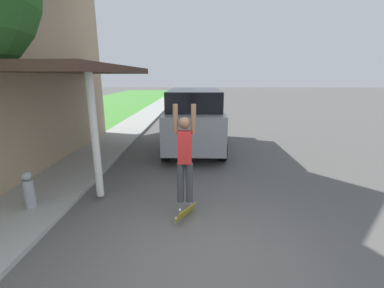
{
  "coord_description": "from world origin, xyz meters",
  "views": [
    {
      "loc": [
        -0.02,
        -3.29,
        2.71
      ],
      "look_at": [
        -0.16,
        2.78,
        1.09
      ],
      "focal_mm": 24.0,
      "sensor_mm": 36.0,
      "label": 1
    }
  ],
  "objects": [
    {
      "name": "skateboarder",
      "position": [
        -0.26,
        1.18,
        1.33
      ],
      "size": [
        0.41,
        0.22,
        1.86
      ],
      "color": "#38383D",
      "rests_on": "ground_plane"
    },
    {
      "name": "ground_plane",
      "position": [
        0.0,
        0.0,
        0.0
      ],
      "size": [
        120.0,
        120.0,
        0.0
      ],
      "primitive_type": "plane",
      "color": "#54514F"
    },
    {
      "name": "sidewalk",
      "position": [
        -3.6,
        6.0,
        0.05
      ],
      "size": [
        1.8,
        80.0,
        0.1
      ],
      "color": "#9E9E99",
      "rests_on": "ground_plane"
    },
    {
      "name": "fire_hydrant",
      "position": [
        -3.41,
        1.37,
        0.47
      ],
      "size": [
        0.2,
        0.2,
        0.78
      ],
      "color": "#99999E",
      "rests_on": "sidewalk"
    },
    {
      "name": "skateboard",
      "position": [
        -0.25,
        1.19,
        0.14
      ],
      "size": [
        0.4,
        0.72,
        0.34
      ],
      "color": "#A89323",
      "rests_on": "ground_plane"
    },
    {
      "name": "car_down_street",
      "position": [
        -0.26,
        20.83,
        0.65
      ],
      "size": [
        1.85,
        4.53,
        1.3
      ],
      "color": "navy",
      "rests_on": "ground_plane"
    },
    {
      "name": "suv_parked",
      "position": [
        -0.15,
        6.21,
        1.19
      ],
      "size": [
        2.12,
        4.5,
        2.22
      ],
      "color": "gray",
      "rests_on": "ground_plane"
    }
  ]
}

